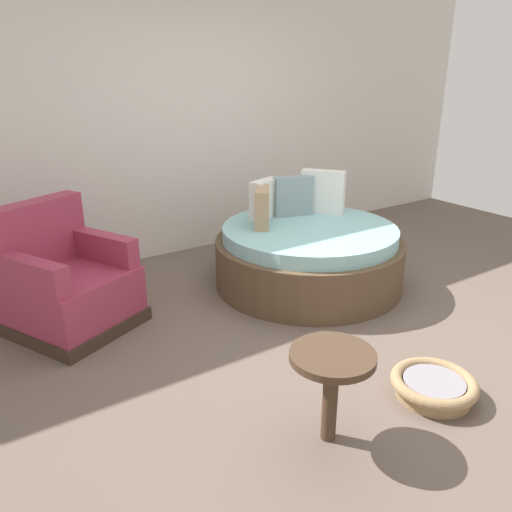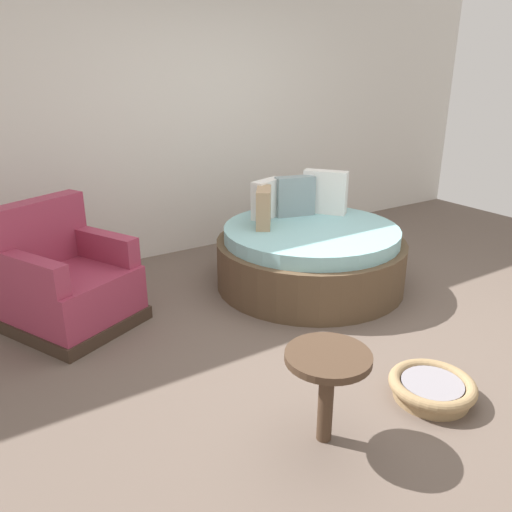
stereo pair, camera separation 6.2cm
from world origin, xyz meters
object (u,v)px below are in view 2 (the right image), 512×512
object	(u,v)px
pet_basket	(432,388)
red_armchair	(68,284)
round_daybed	(309,254)
side_table	(327,370)

from	to	relation	value
pet_basket	red_armchair	bearing A→B (deg)	126.20
round_daybed	red_armchair	size ratio (longest dim) A/B	1.58
red_armchair	pet_basket	distance (m)	2.64
round_daybed	pet_basket	world-z (taller)	round_daybed
red_armchair	side_table	distance (m)	2.19
round_daybed	red_armchair	bearing A→B (deg)	169.40
red_armchair	pet_basket	bearing A→B (deg)	-53.80
round_daybed	pet_basket	distance (m)	1.82
red_armchair	side_table	bearing A→B (deg)	-68.89
pet_basket	side_table	world-z (taller)	side_table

